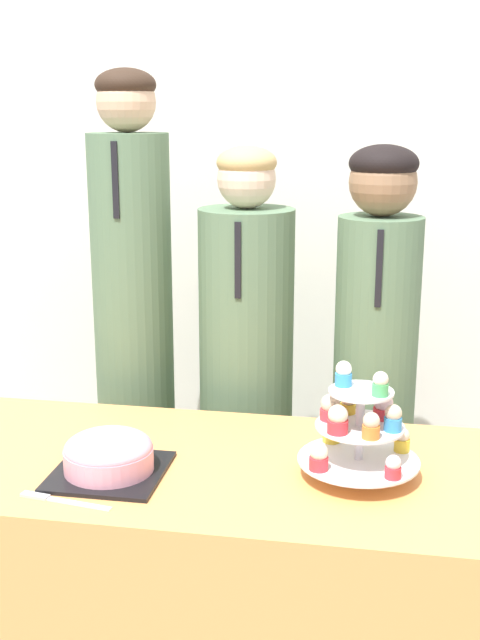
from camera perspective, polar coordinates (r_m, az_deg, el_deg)
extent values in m
cube|color=silver|center=(2.98, 2.52, 10.96)|extent=(9.00, 0.06, 2.70)
cube|color=#EF9951|center=(2.16, -2.21, -18.70)|extent=(1.69, 0.68, 0.71)
cube|color=black|center=(1.95, -9.27, -10.59)|extent=(0.26, 0.26, 0.01)
cylinder|color=pink|center=(1.93, -9.31, -9.75)|extent=(0.21, 0.21, 0.05)
ellipsoid|color=pink|center=(1.92, -9.34, -8.93)|extent=(0.21, 0.21, 0.07)
cube|color=silver|center=(1.82, -11.37, -12.70)|extent=(0.15, 0.04, 0.00)
cube|color=#B2B2B7|center=(1.87, -14.35, -12.05)|extent=(0.07, 0.03, 0.01)
cylinder|color=silver|center=(1.89, 8.49, -8.01)|extent=(0.02, 0.02, 0.21)
cylinder|color=silver|center=(1.91, 8.41, -9.82)|extent=(0.28, 0.28, 0.01)
cylinder|color=silver|center=(1.88, 8.51, -7.48)|extent=(0.21, 0.21, 0.01)
cylinder|color=silver|center=(1.85, 8.61, -5.06)|extent=(0.15, 0.15, 0.01)
cylinder|color=yellow|center=(1.97, 11.43, -8.71)|extent=(0.04, 0.04, 0.03)
sphere|color=beige|center=(1.96, 11.47, -8.02)|extent=(0.03, 0.03, 0.03)
cylinder|color=yellow|center=(1.99, 6.52, -8.22)|extent=(0.04, 0.04, 0.03)
sphere|color=silver|center=(1.98, 6.54, -7.54)|extent=(0.04, 0.04, 0.04)
cylinder|color=#E5333D|center=(1.84, 5.61, -10.11)|extent=(0.04, 0.04, 0.03)
sphere|color=#F4E5C6|center=(1.83, 5.63, -9.32)|extent=(0.04, 0.04, 0.04)
cylinder|color=#E5333D|center=(1.83, 10.82, -10.60)|extent=(0.04, 0.04, 0.03)
sphere|color=silver|center=(1.82, 10.86, -9.93)|extent=(0.03, 0.03, 0.03)
cylinder|color=#E5333D|center=(1.82, 6.96, -7.53)|extent=(0.05, 0.05, 0.03)
sphere|color=#F4E5C6|center=(1.81, 6.99, -6.69)|extent=(0.04, 0.04, 0.04)
cylinder|color=orange|center=(1.81, 9.29, -7.85)|extent=(0.04, 0.04, 0.03)
sphere|color=beige|center=(1.80, 9.32, -7.07)|extent=(0.04, 0.04, 0.04)
cylinder|color=#3893DB|center=(1.86, 10.81, -7.28)|extent=(0.04, 0.04, 0.03)
sphere|color=beige|center=(1.85, 10.85, -6.50)|extent=(0.04, 0.04, 0.04)
cylinder|color=#E5333D|center=(1.92, 10.14, -6.53)|extent=(0.05, 0.05, 0.03)
sphere|color=silver|center=(1.91, 10.18, -5.79)|extent=(0.04, 0.04, 0.04)
cylinder|color=yellow|center=(1.94, 7.67, -6.23)|extent=(0.04, 0.04, 0.02)
sphere|color=beige|center=(1.94, 7.69, -5.60)|extent=(0.04, 0.04, 0.04)
cylinder|color=#E5333D|center=(1.90, 6.42, -6.68)|extent=(0.05, 0.05, 0.03)
sphere|color=beige|center=(1.89, 6.44, -5.93)|extent=(0.05, 0.05, 0.05)
cylinder|color=#3893DB|center=(1.87, 7.36, -4.22)|extent=(0.04, 0.04, 0.03)
sphere|color=white|center=(1.86, 7.39, -3.46)|extent=(0.04, 0.04, 0.04)
cylinder|color=#4CB766|center=(1.82, 9.94, -4.90)|extent=(0.04, 0.04, 0.03)
sphere|color=#F4E5C6|center=(1.81, 9.97, -4.16)|extent=(0.03, 0.03, 0.03)
cylinder|color=#567556|center=(2.60, -7.45, -3.43)|extent=(0.25, 0.25, 1.48)
sphere|color=#D6AD89|center=(2.48, -8.11, 15.11)|extent=(0.18, 0.18, 0.18)
ellipsoid|color=#332319|center=(2.48, -8.15, 16.24)|extent=(0.18, 0.18, 0.10)
cube|color=black|center=(2.36, -8.87, 9.79)|extent=(0.02, 0.01, 0.22)
cylinder|color=#567556|center=(2.56, 0.44, -6.23)|extent=(0.29, 0.29, 1.26)
sphere|color=beige|center=(2.40, 0.48, 10.00)|extent=(0.17, 0.17, 0.17)
ellipsoid|color=tan|center=(2.39, 0.48, 11.14)|extent=(0.18, 0.18, 0.10)
cube|color=black|center=(2.28, -0.16, 4.25)|extent=(0.02, 0.01, 0.22)
cylinder|color=#567556|center=(2.53, 9.40, -6.86)|extent=(0.25, 0.25, 1.24)
sphere|color=#8E6B4C|center=(2.36, 10.13, 9.61)|extent=(0.20, 0.20, 0.20)
ellipsoid|color=black|center=(2.36, 10.19, 10.91)|extent=(0.20, 0.20, 0.11)
cube|color=black|center=(2.27, 9.86, 3.60)|extent=(0.02, 0.01, 0.22)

